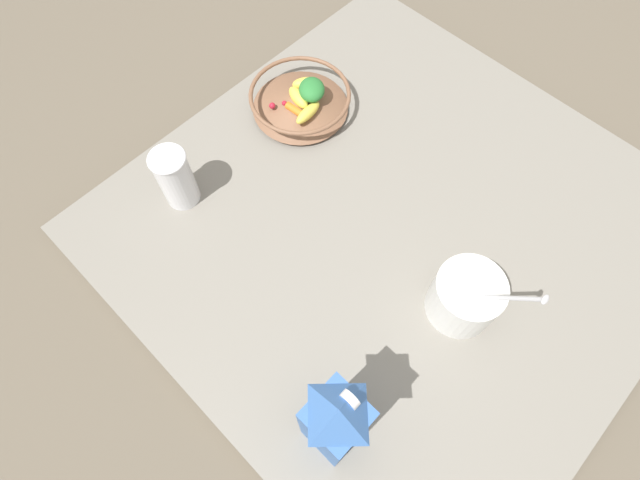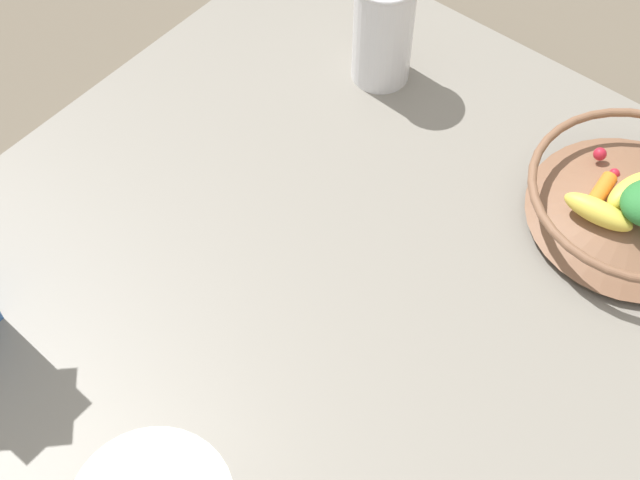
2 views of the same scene
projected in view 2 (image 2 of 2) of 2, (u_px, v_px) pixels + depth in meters
name	position (u px, v px, depth m)	size (l,w,h in m)	color
ground_plane	(369.00, 431.00, 0.89)	(6.00, 6.00, 0.00)	#665B4C
countertop	(370.00, 424.00, 0.87)	(1.09, 1.09, 0.03)	gray
fruit_bowl	(636.00, 202.00, 0.97)	(0.24, 0.24, 0.09)	brown
drinking_cup	(383.00, 28.00, 1.07)	(0.08, 0.08, 0.15)	white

